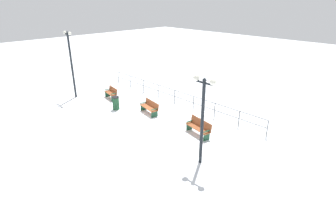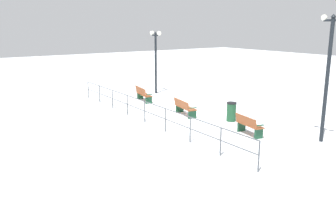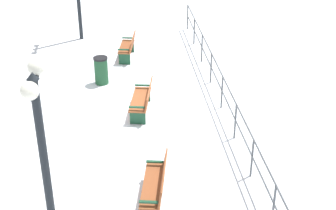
% 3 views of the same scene
% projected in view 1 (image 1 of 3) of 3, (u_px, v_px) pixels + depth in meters
% --- Properties ---
extents(ground_plane, '(80.00, 80.00, 0.00)m').
position_uv_depth(ground_plane, '(148.00, 114.00, 17.73)').
color(ground_plane, white).
rests_on(ground_plane, ground).
extents(bench_nearest, '(0.74, 1.44, 0.85)m').
position_uv_depth(bench_nearest, '(111.00, 93.00, 20.27)').
color(bench_nearest, brown).
rests_on(bench_nearest, ground).
extents(bench_second, '(0.84, 1.69, 0.84)m').
position_uv_depth(bench_second, '(150.00, 107.00, 17.67)').
color(bench_second, brown).
rests_on(bench_second, ground).
extents(bench_third, '(0.80, 1.75, 0.89)m').
position_uv_depth(bench_third, '(199.00, 127.00, 14.90)').
color(bench_third, brown).
rests_on(bench_third, ground).
extents(lamppost_near, '(0.23, 0.98, 4.99)m').
position_uv_depth(lamppost_near, '(71.00, 58.00, 19.59)').
color(lamppost_near, black).
rests_on(lamppost_near, ground).
extents(lamppost_middle, '(0.29, 1.17, 4.18)m').
position_uv_depth(lamppost_middle, '(203.00, 106.00, 11.46)').
color(lamppost_middle, black).
rests_on(lamppost_middle, ground).
extents(waterfront_railing, '(0.05, 14.18, 1.06)m').
position_uv_depth(waterfront_railing, '(175.00, 95.00, 19.12)').
color(waterfront_railing, '#4C5156').
rests_on(waterfront_railing, ground).
extents(trash_bin, '(0.47, 0.47, 0.93)m').
position_uv_depth(trash_bin, '(116.00, 103.00, 18.27)').
color(trash_bin, '#1E4C2D').
rests_on(trash_bin, ground).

